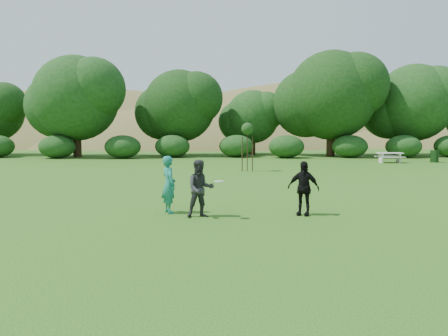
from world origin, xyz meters
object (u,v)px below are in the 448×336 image
object	(u,v)px
player_teal	(169,185)
picnic_table	(390,156)
player_black	(303,188)
trash_can_near	(434,156)
sapling	(247,130)
player_grey	(200,189)

from	to	relation	value
player_teal	picnic_table	world-z (taller)	player_teal
player_teal	player_black	xyz separation A→B (m)	(3.86, -0.36, -0.06)
player_teal	picnic_table	bearing A→B (deg)	-62.96
player_teal	trash_can_near	size ratio (longest dim) A/B	1.86
player_black	sapling	world-z (taller)	sapling
player_grey	sapling	size ratio (longest dim) A/B	0.56
picnic_table	player_teal	bearing A→B (deg)	-125.71
player_teal	player_black	bearing A→B (deg)	-122.62
picnic_table	trash_can_near	bearing A→B (deg)	6.51
player_teal	player_grey	bearing A→B (deg)	-151.35
sapling	picnic_table	world-z (taller)	sapling
trash_can_near	sapling	distance (m)	16.22
trash_can_near	sapling	bearing A→B (deg)	-154.06
player_teal	picnic_table	distance (m)	24.02
player_grey	picnic_table	world-z (taller)	player_grey
player_teal	player_grey	world-z (taller)	player_teal
player_teal	trash_can_near	xyz separation A→B (m)	(17.53, 19.90, -0.39)
sapling	picnic_table	xyz separation A→B (m)	(10.96, 6.64, -1.90)
sapling	picnic_table	size ratio (longest dim) A/B	1.58
player_grey	trash_can_near	bearing A→B (deg)	37.33
player_black	picnic_table	distance (m)	22.32
player_grey	player_teal	bearing A→B (deg)	132.13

